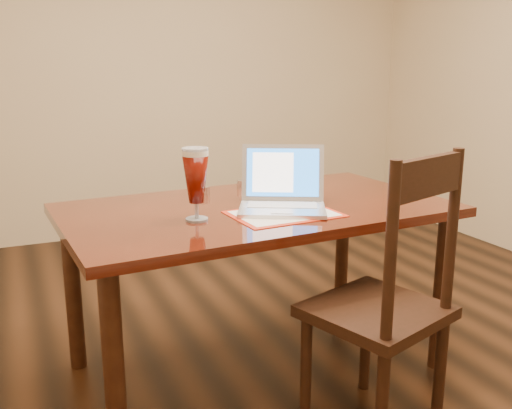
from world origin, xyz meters
name	(u,v)px	position (x,y,z in m)	size (l,w,h in m)	color
ground	(306,362)	(0.00, 0.00, 0.00)	(5.00, 5.00, 0.00)	black
dining_table	(257,224)	(-0.23, 0.05, 0.70)	(1.72, 1.04, 1.07)	#4B150A
dining_chair	(385,305)	(0.02, -0.56, 0.52)	(0.58, 0.57, 1.10)	black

